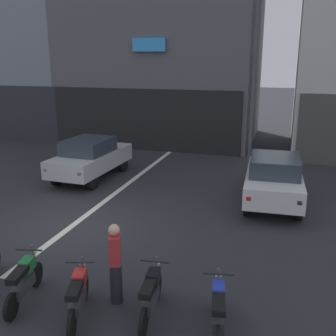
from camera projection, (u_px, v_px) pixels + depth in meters
ground_plane at (72, 226)px, 11.49m from camera, size 120.00×120.00×0.00m
lane_centre_line at (144, 171)px, 17.01m from camera, size 0.20×18.00×0.01m
building_corner_left at (19, 5)px, 25.21m from camera, size 10.75×7.88×16.00m
car_silver_crossing_near at (90, 157)px, 15.82m from camera, size 1.91×4.16×1.64m
car_white_parked_kerbside at (274, 178)px, 13.03m from camera, size 1.95×4.18×1.64m
car_blue_down_street at (216, 126)px, 23.03m from camera, size 2.04×4.21×1.64m
street_lamp at (254, 69)px, 14.75m from camera, size 0.36×0.36×7.16m
motorcycle_green_row_left_mid at (24, 280)px, 7.81m from camera, size 0.56×1.65×0.98m
motorcycle_red_row_centre at (78, 295)px, 7.32m from camera, size 0.66×1.61×0.98m
motorcycle_black_row_right_mid at (151, 294)px, 7.36m from camera, size 0.55×1.67×0.98m
motorcycle_blue_row_rightmost at (218, 309)px, 6.92m from camera, size 0.55×1.65×0.98m
person_by_motorcycles at (115, 263)px, 7.68m from camera, size 0.34×0.42×1.67m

